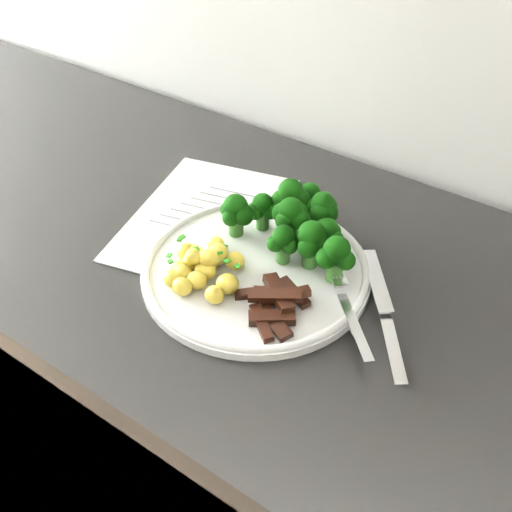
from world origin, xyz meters
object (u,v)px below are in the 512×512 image
object	(u,v)px
potatoes	(203,266)
knife	(387,328)
counter	(257,444)
recipe_paper	(205,218)
fork	(349,310)
beef_strips	(275,302)
broccoli	(297,221)
plate	(256,269)

from	to	relation	value
potatoes	knife	distance (m)	0.23
counter	knife	distance (m)	0.48
recipe_paper	fork	world-z (taller)	fork
knife	beef_strips	bearing A→B (deg)	-157.85
potatoes	fork	size ratio (longest dim) A/B	0.80
broccoli	fork	distance (m)	0.15
beef_strips	plate	bearing A→B (deg)	142.50
recipe_paper	beef_strips	distance (m)	0.22
recipe_paper	potatoes	distance (m)	0.13
recipe_paper	beef_strips	size ratio (longest dim) A/B	3.06
recipe_paper	knife	xyz separation A→B (m)	(0.31, -0.05, 0.01)
recipe_paper	potatoes	size ratio (longest dim) A/B	2.90
plate	fork	distance (m)	0.14
beef_strips	knife	distance (m)	0.13
plate	knife	size ratio (longest dim) A/B	1.59
beef_strips	fork	distance (m)	0.09
plate	beef_strips	xyz separation A→B (m)	(0.06, -0.05, 0.01)
plate	recipe_paper	bearing A→B (deg)	156.61
plate	potatoes	bearing A→B (deg)	-134.15
counter	fork	size ratio (longest dim) A/B	16.61
recipe_paper	broccoli	distance (m)	0.15
plate	knife	distance (m)	0.18
counter	beef_strips	bearing A→B (deg)	-42.94
counter	fork	xyz separation A→B (m)	(0.15, -0.03, 0.45)
fork	knife	xyz separation A→B (m)	(0.05, 0.01, -0.01)
plate	beef_strips	distance (m)	0.08
fork	beef_strips	bearing A→B (deg)	-152.62
knife	recipe_paper	bearing A→B (deg)	170.43
recipe_paper	beef_strips	bearing A→B (deg)	-28.37
beef_strips	knife	size ratio (longest dim) A/B	0.57
recipe_paper	plate	bearing A→B (deg)	-23.39
counter	beef_strips	distance (m)	0.46
potatoes	fork	distance (m)	0.19
recipe_paper	knife	size ratio (longest dim) A/B	1.74
fork	recipe_paper	bearing A→B (deg)	166.77
plate	potatoes	distance (m)	0.07
recipe_paper	potatoes	bearing A→B (deg)	-51.63
knife	broccoli	bearing A→B (deg)	158.32
counter	potatoes	distance (m)	0.46
knife	counter	bearing A→B (deg)	173.53
beef_strips	knife	xyz separation A→B (m)	(0.12, 0.05, -0.01)
counter	plate	bearing A→B (deg)	-56.56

